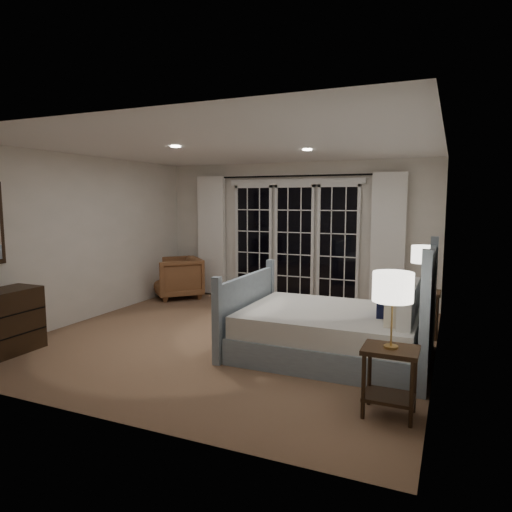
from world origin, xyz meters
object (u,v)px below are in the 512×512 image
at_px(lamp_right, 423,255).
at_px(armchair, 177,277).
at_px(bed, 336,329).
at_px(lamp_left, 393,288).
at_px(nightstand_left, 390,371).
at_px(nightstand_right, 421,306).

distance_m(lamp_right, armchair, 4.51).
xyz_separation_m(bed, lamp_left, (0.78, -1.29, 0.78)).
xyz_separation_m(nightstand_left, nightstand_right, (0.09, 2.53, 0.02)).
distance_m(nightstand_right, lamp_left, 2.63).
height_order(bed, lamp_right, bed).
bearing_deg(nightstand_right, bed, -124.60).
xyz_separation_m(bed, lamp_right, (0.86, 1.25, 0.78)).
relative_size(nightstand_left, lamp_left, 0.92).
bearing_deg(lamp_left, lamp_right, 88.08).
relative_size(bed, lamp_right, 3.65).
bearing_deg(bed, nightstand_right, 55.40).
height_order(nightstand_right, lamp_left, lamp_left).
bearing_deg(nightstand_left, lamp_right, 88.08).
relative_size(nightstand_right, lamp_left, 0.97).
bearing_deg(nightstand_left, lamp_left, -26.57).
relative_size(lamp_left, lamp_right, 1.06).
bearing_deg(lamp_right, nightstand_right, -153.43).
xyz_separation_m(lamp_left, armchair, (-4.29, 3.32, -0.73)).
xyz_separation_m(bed, nightstand_left, (0.78, -1.29, 0.06)).
distance_m(bed, nightstand_right, 1.52).
bearing_deg(lamp_left, nightstand_right, 88.08).
xyz_separation_m(bed, armchair, (-3.52, 2.04, 0.06)).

